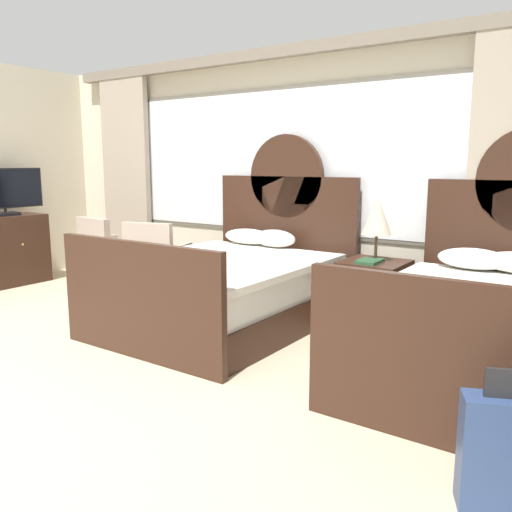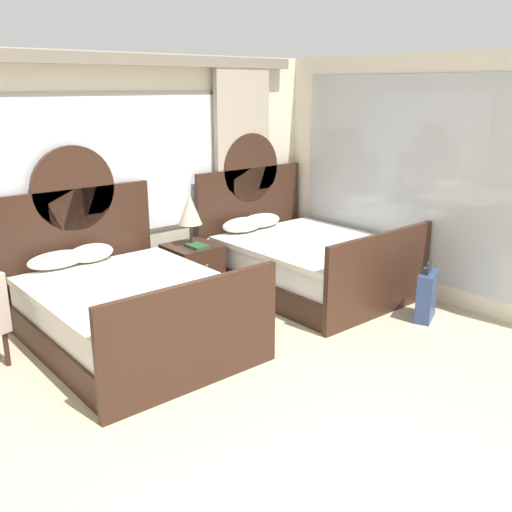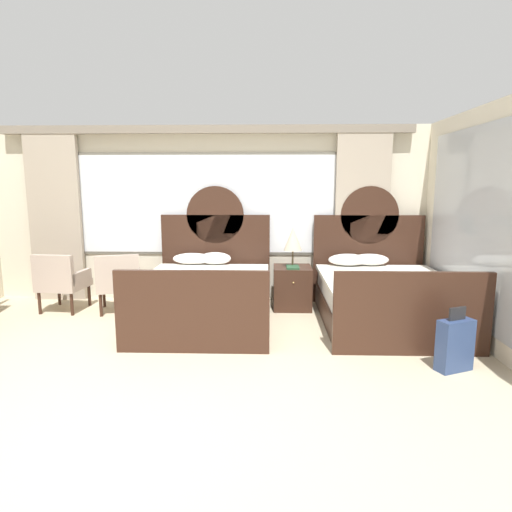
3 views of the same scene
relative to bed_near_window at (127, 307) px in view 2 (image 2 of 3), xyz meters
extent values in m
plane|color=#BCAD8E|center=(-0.13, -2.48, -0.37)|extent=(24.00, 24.00, 0.00)
cube|color=beige|center=(-0.13, 1.17, 0.98)|extent=(6.72, 0.07, 2.70)
cube|color=#646054|center=(-0.13, 1.13, 1.14)|extent=(4.32, 0.02, 1.58)
cube|color=white|center=(-0.13, 1.12, 1.14)|extent=(4.24, 0.02, 1.50)
cube|color=tan|center=(2.23, 1.03, 0.93)|extent=(0.81, 0.08, 2.60)
cube|color=gray|center=(-0.13, 1.03, 2.25)|extent=(6.18, 0.10, 0.12)
cube|color=beige|center=(3.27, -0.97, 0.98)|extent=(0.07, 4.21, 2.70)
cube|color=#B2B7BC|center=(3.22, -0.67, 0.98)|extent=(0.01, 2.95, 2.27)
cube|color=#382116|center=(0.00, -0.05, -0.22)|extent=(1.59, 2.07, 0.30)
cube|color=white|center=(0.00, -0.05, 0.07)|extent=(1.53, 1.97, 0.27)
cube|color=silver|center=(0.00, -0.13, 0.23)|extent=(1.63, 1.87, 0.06)
cube|color=#382116|center=(0.00, 1.01, 0.31)|extent=(1.67, 0.06, 1.35)
cylinder|color=#382116|center=(0.00, 1.01, 0.99)|extent=(0.87, 0.06, 0.87)
cube|color=#382116|center=(0.00, -1.12, 0.09)|extent=(1.67, 0.06, 0.91)
ellipsoid|color=white|center=(-0.32, 0.78, 0.35)|extent=(0.59, 0.29, 0.17)
ellipsoid|color=white|center=(0.02, 0.76, 0.35)|extent=(0.47, 0.27, 0.18)
cube|color=#382116|center=(2.34, -0.05, -0.22)|extent=(1.59, 2.07, 0.30)
cube|color=white|center=(2.34, -0.05, 0.07)|extent=(1.53, 1.97, 0.27)
cube|color=silver|center=(2.34, -0.13, 0.23)|extent=(1.63, 1.87, 0.06)
cube|color=#382116|center=(2.34, 1.01, 0.31)|extent=(1.67, 0.06, 1.35)
cylinder|color=#382116|center=(2.34, 1.01, 0.99)|extent=(0.87, 0.06, 0.87)
cube|color=#382116|center=(2.34, -1.12, 0.09)|extent=(1.67, 0.06, 0.91)
ellipsoid|color=white|center=(1.99, 0.73, 0.35)|extent=(0.57, 0.34, 0.17)
ellipsoid|color=white|center=(2.32, 0.77, 0.35)|extent=(0.55, 0.33, 0.17)
cube|color=#382116|center=(1.17, 0.64, -0.05)|extent=(0.55, 0.55, 0.62)
sphere|color=tan|center=(1.17, 0.36, 0.08)|extent=(0.02, 0.02, 0.02)
cylinder|color=brown|center=(1.17, 0.66, 0.27)|extent=(0.14, 0.14, 0.02)
cylinder|color=brown|center=(1.17, 0.66, 0.39)|extent=(0.03, 0.03, 0.22)
cone|color=beige|center=(1.17, 0.66, 0.67)|extent=(0.27, 0.27, 0.34)
cube|color=#285133|center=(1.17, 0.53, 0.27)|extent=(0.18, 0.26, 0.03)
cylinder|color=#382116|center=(-1.03, 0.27, -0.20)|extent=(0.04, 0.04, 0.32)
cube|color=navy|center=(2.65, -1.49, -0.11)|extent=(0.39, 0.28, 0.51)
cube|color=#232326|center=(2.65, -1.49, 0.21)|extent=(0.19, 0.10, 0.13)
cylinder|color=black|center=(2.52, -1.55, -0.34)|extent=(0.05, 0.04, 0.05)
cylinder|color=black|center=(2.79, -1.43, -0.34)|extent=(0.05, 0.04, 0.05)
camera|label=1|loc=(2.98, -3.83, 1.13)|focal=37.33mm
camera|label=2|loc=(-2.28, -4.58, 2.00)|focal=39.91mm
camera|label=3|loc=(0.83, -5.56, 1.45)|focal=30.26mm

